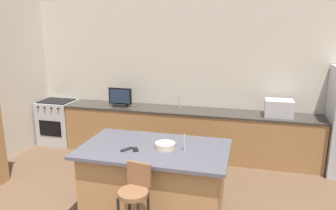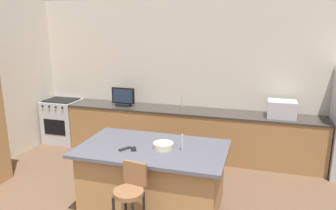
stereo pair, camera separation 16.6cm
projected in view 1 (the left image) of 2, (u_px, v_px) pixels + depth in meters
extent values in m
cube|color=beige|center=(195.00, 77.00, 6.24)|extent=(7.07, 0.12, 2.97)
cube|color=#9E7042|center=(187.00, 134.00, 6.16)|extent=(4.85, 0.60, 0.88)
cube|color=#332D28|center=(187.00, 111.00, 6.05)|extent=(4.88, 0.62, 0.04)
cube|color=black|center=(155.00, 206.00, 4.43)|extent=(1.72, 0.91, 0.09)
cube|color=#9E7042|center=(155.00, 177.00, 4.33)|extent=(1.80, 0.99, 0.78)
cube|color=#4C4C56|center=(154.00, 149.00, 4.23)|extent=(1.96, 1.15, 0.04)
cube|color=#B7BABF|center=(58.00, 122.00, 6.83)|extent=(0.71, 0.60, 0.92)
cube|color=black|center=(50.00, 129.00, 6.56)|extent=(0.50, 0.01, 0.33)
cube|color=black|center=(57.00, 101.00, 6.72)|extent=(0.64, 0.50, 0.02)
cylinder|color=black|center=(38.00, 107.00, 6.50)|extent=(0.04, 0.03, 0.04)
cylinder|color=black|center=(44.00, 108.00, 6.46)|extent=(0.04, 0.03, 0.04)
cylinder|color=black|center=(51.00, 108.00, 6.42)|extent=(0.04, 0.03, 0.04)
cylinder|color=black|center=(58.00, 109.00, 6.38)|extent=(0.04, 0.03, 0.04)
cube|color=#B7BABF|center=(279.00, 108.00, 5.61)|extent=(0.48, 0.36, 0.30)
cube|color=black|center=(121.00, 105.00, 6.31)|extent=(0.28, 0.16, 0.05)
cube|color=black|center=(120.00, 96.00, 6.27)|extent=(0.47, 0.05, 0.32)
cube|color=#1E2D47|center=(120.00, 96.00, 6.24)|extent=(0.41, 0.01, 0.27)
cylinder|color=#B2B2B7|center=(179.00, 102.00, 6.15)|extent=(0.02, 0.02, 0.24)
cylinder|color=#B2B2B7|center=(184.00, 142.00, 4.10)|extent=(0.02, 0.02, 0.22)
cylinder|color=brown|center=(133.00, 193.00, 3.51)|extent=(0.34, 0.34, 0.05)
cube|color=brown|center=(139.00, 174.00, 3.60)|extent=(0.29, 0.07, 0.28)
cylinder|color=beige|center=(165.00, 146.00, 4.17)|extent=(0.27, 0.27, 0.08)
cube|color=black|center=(135.00, 149.00, 4.14)|extent=(0.13, 0.17, 0.01)
cube|color=black|center=(127.00, 149.00, 4.13)|extent=(0.12, 0.17, 0.02)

